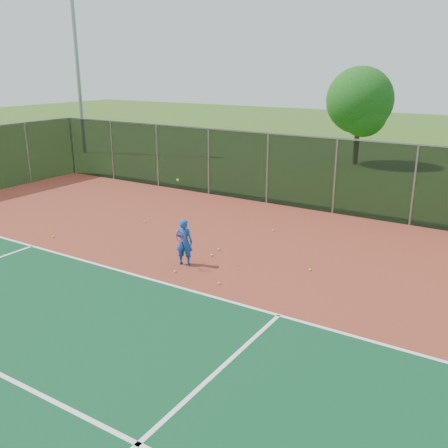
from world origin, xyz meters
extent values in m
plane|color=#2F5217|center=(0.00, 0.00, 0.00)|extent=(120.00, 120.00, 0.00)
cube|color=maroon|center=(0.00, 2.00, 0.01)|extent=(30.00, 20.00, 0.02)
cube|color=white|center=(2.00, 3.00, 0.03)|extent=(22.00, 0.10, 0.00)
cube|color=white|center=(2.00, -2.00, 0.03)|extent=(18.00, 0.10, 0.00)
cube|color=black|center=(0.00, 12.00, 1.52)|extent=(30.00, 0.04, 3.00)
cube|color=gray|center=(0.00, 12.00, 3.02)|extent=(30.00, 0.06, 0.06)
imported|color=#1345B5|center=(-1.82, 4.42, 0.72)|extent=(0.60, 0.49, 1.40)
cylinder|color=black|center=(-1.67, 4.17, 0.71)|extent=(0.03, 0.15, 0.27)
torus|color=#A51414|center=(-1.67, 4.07, 1.01)|extent=(0.30, 0.13, 0.29)
sphere|color=yellow|center=(-2.07, 4.52, 2.55)|extent=(0.07, 0.07, 0.07)
sphere|color=yellow|center=(1.57, 5.93, 0.06)|extent=(0.07, 0.07, 0.07)
sphere|color=yellow|center=(-1.67, 3.75, 0.06)|extent=(0.07, 0.07, 0.07)
sphere|color=yellow|center=(-1.59, 5.96, 0.06)|extent=(0.07, 0.07, 0.07)
sphere|color=yellow|center=(-5.58, 6.98, 0.06)|extent=(0.07, 0.07, 0.07)
sphere|color=yellow|center=(-7.11, 3.96, 0.06)|extent=(0.07, 0.07, 0.07)
sphere|color=yellow|center=(-0.98, 8.64, 0.06)|extent=(0.07, 0.07, 0.07)
sphere|color=yellow|center=(-0.16, 3.75, 0.06)|extent=(0.07, 0.07, 0.07)
sphere|color=yellow|center=(-1.49, 5.41, 0.06)|extent=(0.07, 0.07, 0.07)
cylinder|color=gray|center=(-19.79, 17.23, 6.40)|extent=(0.24, 0.24, 12.79)
cylinder|color=#392814|center=(-2.63, 22.90, 1.10)|extent=(0.30, 0.30, 2.19)
sphere|color=#154B14|center=(-2.63, 22.90, 3.77)|extent=(3.90, 3.90, 3.90)
sphere|color=#154B14|center=(-2.23, 22.60, 3.04)|extent=(2.68, 2.68, 2.68)
camera|label=1|loc=(6.54, -6.71, 5.68)|focal=40.00mm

